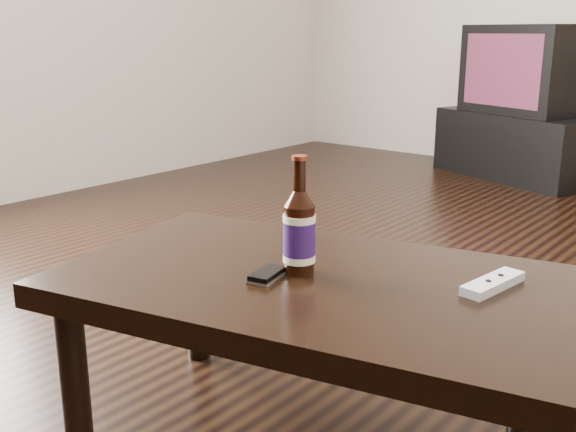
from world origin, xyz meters
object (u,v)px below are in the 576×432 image
Objects in this scene: coffee_table at (315,299)px; remote at (493,283)px; tv_stand at (520,145)px; tv at (527,69)px; beer_bottle at (299,232)px; phone at (267,275)px.

coffee_table is 6.78× the size of remote.
tv_stand is 3.16m from coffee_table.
tv reaches higher than coffee_table.
beer_bottle is at bearing -56.86° from tv.
phone is (-0.03, -0.07, -0.08)m from beer_bottle.
tv is 3.17m from coffee_table.
phone is at bearing -111.53° from beer_bottle.
tv_stand is 3.22m from phone.
remote is at bearing -49.77° from tv.
beer_bottle reaches higher than phone.
phone is 0.58× the size of remote.
phone is at bearing -57.63° from tv_stand.
beer_bottle is at bearing -174.84° from coffee_table.
beer_bottle reaches higher than remote.
phone is at bearing -132.31° from coffee_table.
remote is (0.31, 0.17, 0.06)m from coffee_table.
remote is (1.03, -2.91, 0.21)m from tv_stand.
remote is (0.38, 0.24, 0.00)m from phone.
tv_stand is at bearing 102.33° from beer_bottle.
coffee_table is at bearing -56.16° from tv_stand.
coffee_table is at bearing 34.72° from phone.
coffee_table is 0.36m from remote.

